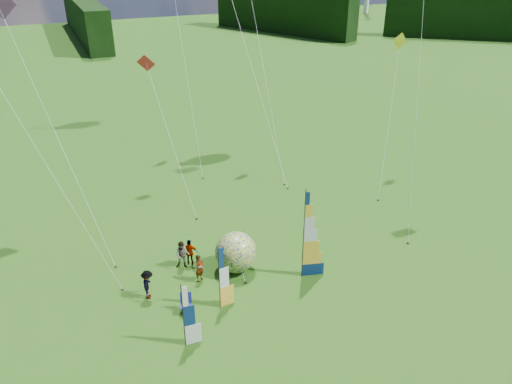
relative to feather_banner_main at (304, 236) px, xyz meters
name	(u,v)px	position (x,y,z in m)	size (l,w,h in m)	color
ground	(305,315)	(-1.44, -2.99, -2.73)	(220.00, 220.00, 0.00)	#2C4D10
treeline_ring	(308,250)	(-1.44, -2.99, 1.27)	(210.00, 210.00, 8.00)	black
feather_banner_main	(304,236)	(0.00, 0.00, 0.00)	(1.46, 0.10, 5.46)	navy
side_banner_left	(219,279)	(-5.25, -0.69, -0.88)	(1.03, 0.10, 3.71)	yellow
side_banner_far	(183,317)	(-7.73, -2.60, -0.99)	(1.02, 0.10, 3.48)	white
bol_inflatable	(236,252)	(-3.22, 2.13, -1.52)	(2.42, 2.42, 2.42)	navy
spectator_a	(199,268)	(-5.50, 1.98, -1.88)	(0.62, 0.41, 1.69)	#66594C
spectator_b	(182,255)	(-6.03, 3.60, -1.85)	(0.85, 0.42, 1.75)	#66594C
spectator_c	(148,285)	(-8.52, 1.65, -1.87)	(1.11, 0.41, 1.72)	#66594C
spectator_d	(190,252)	(-5.53, 3.74, -1.89)	(0.98, 0.40, 1.67)	#66594C
camp_chair	(186,304)	(-7.03, -0.39, -2.17)	(0.65, 0.65, 1.12)	navy
kite_whale	(250,50)	(4.12, 17.02, 6.68)	(4.43, 17.26, 18.83)	black
kite_rainbow_delta	(53,120)	(-11.51, 9.66, 5.30)	(7.35, 12.65, 16.06)	#FF443A
kite_parafoil	(420,70)	(9.97, 3.82, 7.42)	(7.57, 10.52, 20.29)	#BB1F40
small_kite_red	(170,132)	(-4.01, 12.55, 2.47)	(3.07, 9.94, 10.39)	red
small_kite_orange	(267,79)	(4.51, 14.66, 4.89)	(2.60, 9.64, 15.24)	#F23800
small_kite_yellow	(390,112)	(11.99, 8.61, 3.01)	(7.00, 7.82, 11.48)	yellow
small_kite_pink	(40,148)	(-12.45, 5.38, 5.31)	(7.44, 7.04, 16.08)	#DC3F6F
small_kite_green	(184,53)	(-0.63, 19.65, 6.39)	(3.38, 12.23, 18.23)	green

